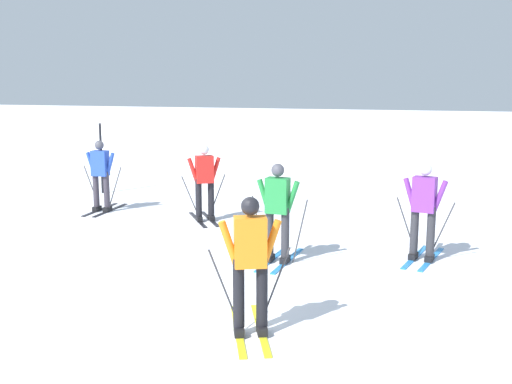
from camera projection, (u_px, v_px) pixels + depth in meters
ground_plane at (134, 318)px, 7.76m from camera, size 120.00×120.00×0.00m
far_snow_ridge at (376, 133)px, 26.91m from camera, size 80.00×9.51×1.70m
skier_red at (204, 181)px, 13.14m from camera, size 1.26×1.50×1.71m
skier_purple at (424, 209)px, 10.14m from camera, size 0.99×1.64×1.71m
skier_green at (278, 210)px, 10.03m from camera, size 1.00×1.61×1.71m
skier_blue at (101, 174)px, 14.15m from camera, size 1.00×1.63×1.71m
skier_orange at (250, 262)px, 7.08m from camera, size 1.02×1.60×1.71m
trail_marker_pole at (101, 158)px, 16.59m from camera, size 0.07×0.07×1.96m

